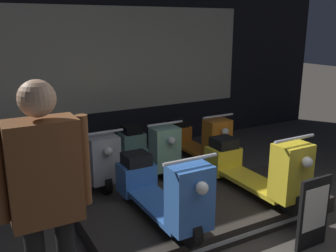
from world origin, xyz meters
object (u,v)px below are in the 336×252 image
object	(u,v)px
scooter_backrow_1	(91,157)
scooter_backrow_3	(197,139)
price_sign_board	(314,213)
person_left_browsing	(45,190)
scooter_backrow_2	(148,148)
scooter_display_left	(161,190)
scooter_backrow_0	(25,169)
scooter_display_right	(255,168)

from	to	relation	value
scooter_backrow_1	scooter_backrow_3	world-z (taller)	same
scooter_backrow_3	price_sign_board	bearing A→B (deg)	-99.03
price_sign_board	scooter_backrow_3	bearing A→B (deg)	80.97
scooter_backrow_1	person_left_browsing	size ratio (longest dim) A/B	0.86
scooter_backrow_1	price_sign_board	bearing A→B (deg)	-63.34
scooter_backrow_2	price_sign_board	bearing A→B (deg)	-80.26
scooter_backrow_1	price_sign_board	world-z (taller)	scooter_backrow_1
scooter_display_left	scooter_backrow_0	xyz separation A→B (m)	(-1.05, 1.77, -0.19)
scooter_display_right	scooter_backrow_3	xyz separation A→B (m)	(0.36, 1.77, -0.19)
scooter_backrow_2	scooter_backrow_3	bearing A→B (deg)	0.00
scooter_display_right	price_sign_board	bearing A→B (deg)	-93.93
scooter_backrow_1	price_sign_board	distance (m)	2.98
scooter_display_right	scooter_backrow_2	size ratio (longest dim) A/B	1.00
scooter_display_right	person_left_browsing	xyz separation A→B (m)	(-2.47, -0.71, 0.57)
person_left_browsing	price_sign_board	bearing A→B (deg)	-4.45
scooter_display_right	price_sign_board	world-z (taller)	scooter_display_right
scooter_display_right	scooter_backrow_0	size ratio (longest dim) A/B	1.00
scooter_backrow_0	scooter_backrow_2	xyz separation A→B (m)	(1.76, 0.00, 0.00)
scooter_display_right	scooter_backrow_3	distance (m)	1.81
scooter_backrow_0	scooter_backrow_1	size ratio (longest dim) A/B	1.00
scooter_display_right	price_sign_board	distance (m)	0.91
scooter_display_left	person_left_browsing	world-z (taller)	person_left_browsing
scooter_backrow_3	person_left_browsing	xyz separation A→B (m)	(-2.83, -2.48, 0.75)
scooter_backrow_0	scooter_backrow_1	xyz separation A→B (m)	(0.88, 0.00, 0.00)
scooter_backrow_0	scooter_backrow_3	xyz separation A→B (m)	(2.64, 0.00, 0.00)
scooter_display_right	scooter_backrow_3	world-z (taller)	scooter_display_right
person_left_browsing	scooter_display_left	bearing A→B (deg)	30.13
scooter_display_left	person_left_browsing	size ratio (longest dim) A/B	0.86
scooter_display_left	scooter_display_right	xyz separation A→B (m)	(1.24, 0.00, 0.00)
scooter_backrow_0	person_left_browsing	distance (m)	2.60
scooter_display_right	price_sign_board	size ratio (longest dim) A/B	2.12
person_left_browsing	price_sign_board	size ratio (longest dim) A/B	2.45
scooter_display_left	person_left_browsing	bearing A→B (deg)	-149.87
scooter_display_left	scooter_backrow_1	bearing A→B (deg)	95.37
scooter_display_left	scooter_display_right	distance (m)	1.24
scooter_backrow_2	person_left_browsing	world-z (taller)	person_left_browsing
scooter_backrow_0	scooter_backrow_1	distance (m)	0.88
scooter_display_left	price_sign_board	size ratio (longest dim) A/B	2.12
scooter_display_left	scooter_backrow_2	world-z (taller)	scooter_display_left
scooter_backrow_3	price_sign_board	world-z (taller)	scooter_backrow_3
person_left_browsing	price_sign_board	world-z (taller)	person_left_browsing
scooter_backrow_0	price_sign_board	distance (m)	3.47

